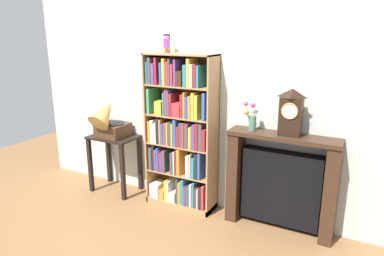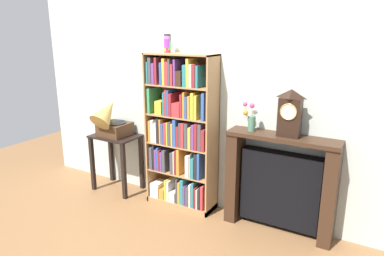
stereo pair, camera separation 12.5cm
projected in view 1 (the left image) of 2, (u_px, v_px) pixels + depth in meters
name	position (u px, v px, depth m)	size (l,w,h in m)	color
ground_plane	(178.00, 208.00, 4.04)	(7.51, 6.40, 0.02)	brown
wall_back	(197.00, 92.00, 3.88)	(4.51, 0.08, 2.60)	beige
bookshelf	(181.00, 137.00, 3.89)	(0.79, 0.29, 1.73)	#A87A4C
cup_stack	(167.00, 43.00, 3.71)	(0.07, 0.08, 0.19)	red
side_table_left	(114.00, 151.00, 4.34)	(0.57, 0.40, 0.71)	black
gramophone	(109.00, 121.00, 4.18)	(0.34, 0.50, 0.52)	#472D1C
fireplace_mantel	(281.00, 183.00, 3.50)	(1.07, 0.26, 1.00)	#382316
mantel_clock	(291.00, 112.00, 3.27)	(0.20, 0.13, 0.45)	black
flower_vase	(252.00, 118.00, 3.45)	(0.14, 0.12, 0.29)	#4C7A60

